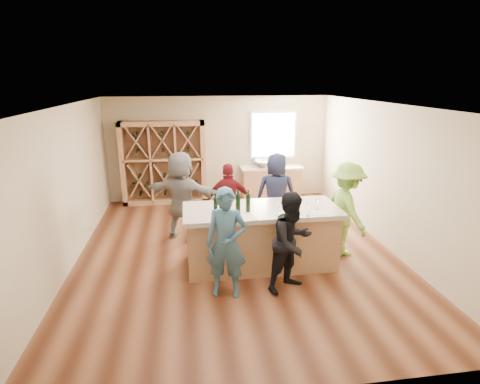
{
  "coord_description": "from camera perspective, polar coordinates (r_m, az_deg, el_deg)",
  "views": [
    {
      "loc": [
        -0.88,
        -6.62,
        3.26
      ],
      "look_at": [
        0.1,
        0.2,
        1.15
      ],
      "focal_mm": 28.0,
      "sensor_mm": 36.0,
      "label": 1
    }
  ],
  "objects": [
    {
      "name": "floor",
      "position": [
        7.45,
        -0.55,
        -9.34
      ],
      "size": [
        6.0,
        7.0,
        0.1
      ],
      "primitive_type": "cube",
      "color": "brown",
      "rests_on": "ground"
    },
    {
      "name": "ceiling",
      "position": [
        6.69,
        -0.62,
        13.51
      ],
      "size": [
        6.0,
        7.0,
        0.1
      ],
      "primitive_type": "cube",
      "color": "white",
      "rests_on": "ground"
    },
    {
      "name": "wall_back",
      "position": [
        10.38,
        -3.21,
        6.67
      ],
      "size": [
        6.0,
        0.1,
        2.8
      ],
      "primitive_type": "cube",
      "color": "tan",
      "rests_on": "ground"
    },
    {
      "name": "wall_front",
      "position": [
        3.7,
        6.97,
        -13.31
      ],
      "size": [
        6.0,
        0.1,
        2.8
      ],
      "primitive_type": "cube",
      "color": "tan",
      "rests_on": "ground"
    },
    {
      "name": "wall_left",
      "position": [
        7.21,
        -25.37,
        0.39
      ],
      "size": [
        0.1,
        7.0,
        2.8
      ],
      "primitive_type": "cube",
      "color": "tan",
      "rests_on": "ground"
    },
    {
      "name": "wall_right",
      "position": [
        7.92,
        21.87,
        2.2
      ],
      "size": [
        0.1,
        7.0,
        2.8
      ],
      "primitive_type": "cube",
      "color": "tan",
      "rests_on": "ground"
    },
    {
      "name": "window_frame",
      "position": [
        10.48,
        5.09,
        8.67
      ],
      "size": [
        1.3,
        0.06,
        1.3
      ],
      "primitive_type": "cube",
      "color": "white",
      "rests_on": "wall_back"
    },
    {
      "name": "window_pane",
      "position": [
        10.44,
        5.13,
        8.64
      ],
      "size": [
        1.18,
        0.01,
        1.18
      ],
      "primitive_type": "cube",
      "color": "white",
      "rests_on": "wall_back"
    },
    {
      "name": "wine_rack",
      "position": [
        10.14,
        -11.53,
        4.38
      ],
      "size": [
        2.2,
        0.45,
        2.2
      ],
      "primitive_type": "cube",
      "color": "#AA7951",
      "rests_on": "floor"
    },
    {
      "name": "back_counter_base",
      "position": [
        10.47,
        4.7,
        1.28
      ],
      "size": [
        1.6,
        0.58,
        0.86
      ],
      "primitive_type": "cube",
      "color": "#AA7951",
      "rests_on": "floor"
    },
    {
      "name": "back_counter_top",
      "position": [
        10.36,
        4.77,
        3.73
      ],
      "size": [
        1.7,
        0.62,
        0.06
      ],
      "primitive_type": "cube",
      "color": "#BFAF9C",
      "rests_on": "back_counter_base"
    },
    {
      "name": "sink",
      "position": [
        10.29,
        3.69,
        4.37
      ],
      "size": [
        0.54,
        0.54,
        0.19
      ],
      "primitive_type": "imported",
      "color": "silver",
      "rests_on": "back_counter_top"
    },
    {
      "name": "faucet",
      "position": [
        10.45,
        3.5,
        4.89
      ],
      "size": [
        0.02,
        0.02,
        0.3
      ],
      "primitive_type": "cylinder",
      "color": "silver",
      "rests_on": "back_counter_top"
    },
    {
      "name": "tasting_counter_base",
      "position": [
        6.75,
        3.21,
        -7.12
      ],
      "size": [
        2.6,
        1.0,
        1.0
      ],
      "primitive_type": "cube",
      "color": "#AA7951",
      "rests_on": "floor"
    },
    {
      "name": "tasting_counter_top",
      "position": [
        6.55,
        3.29,
        -2.81
      ],
      "size": [
        2.72,
        1.12,
        0.08
      ],
      "primitive_type": "cube",
      "color": "#BFAF9C",
      "rests_on": "tasting_counter_base"
    },
    {
      "name": "wine_bottle_a",
      "position": [
        6.22,
        -3.75,
        -2.17
      ],
      "size": [
        0.07,
        0.07,
        0.28
      ],
      "primitive_type": "cylinder",
      "rotation": [
        0.0,
        0.0,
        -0.08
      ],
      "color": "black",
      "rests_on": "tasting_counter_top"
    },
    {
      "name": "wine_bottle_b",
      "position": [
        6.11,
        -2.87,
        -2.53
      ],
      "size": [
        0.07,
        0.07,
        0.27
      ],
      "primitive_type": "cylinder",
      "rotation": [
        0.0,
        0.0,
        0.13
      ],
      "color": "black",
      "rests_on": "tasting_counter_top"
    },
    {
      "name": "wine_bottle_c",
      "position": [
        6.34,
        -1.76,
        -1.68
      ],
      "size": [
        0.09,
        0.09,
        0.3
      ],
      "primitive_type": "cylinder",
      "rotation": [
        0.0,
        0.0,
        0.33
      ],
      "color": "black",
      "rests_on": "tasting_counter_top"
    },
    {
      "name": "wine_bottle_d",
      "position": [
        6.23,
        -0.31,
        -1.86
      ],
      "size": [
        0.11,
        0.11,
        0.33
      ],
      "primitive_type": "cylinder",
      "rotation": [
        0.0,
        0.0,
        -0.4
      ],
      "color": "black",
      "rests_on": "tasting_counter_top"
    },
    {
      "name": "wine_bottle_e",
      "position": [
        6.33,
        1.24,
        -1.67
      ],
      "size": [
        0.08,
        0.08,
        0.31
      ],
      "primitive_type": "cylinder",
      "rotation": [
        0.0,
        0.0,
        0.08
      ],
      "color": "black",
      "rests_on": "tasting_counter_top"
    },
    {
      "name": "wine_glass_b",
      "position": [
        6.15,
        5.78,
        -2.91
      ],
      "size": [
        0.08,
        0.08,
        0.19
      ],
      "primitive_type": "cone",
      "rotation": [
        0.0,
        0.0,
        -0.2
      ],
      "color": "white",
      "rests_on": "tasting_counter_top"
    },
    {
      "name": "wine_glass_c",
      "position": [
        6.24,
        10.34,
        -2.77
      ],
      "size": [
        0.09,
        0.09,
        0.19
      ],
      "primitive_type": "cone",
      "rotation": [
        0.0,
        0.0,
        -0.2
      ],
      "color": "white",
      "rests_on": "tasting_counter_top"
    },
    {
      "name": "wine_glass_d",
      "position": [
        6.47,
        7.78,
        -2.08
      ],
      "size": [
        0.08,
        0.08,
        0.16
      ],
      "primitive_type": "cone",
      "rotation": [
        0.0,
        0.0,
        0.36
      ],
      "color": "white",
      "rests_on": "tasting_counter_top"
    },
    {
      "name": "wine_glass_e",
      "position": [
        6.54,
        11.73,
        -1.89
      ],
      "size": [
        0.08,
        0.08,
        0.2
      ],
      "primitive_type": "cone",
      "rotation": [
        0.0,
        0.0,
        0.1
      ],
      "color": "white",
      "rests_on": "tasting_counter_top"
    },
    {
      "name": "tasting_menu_a",
      "position": [
        6.1,
        1.22,
        -3.89
      ],
      "size": [
        0.28,
        0.35,
        0.0
      ],
      "primitive_type": "cube",
      "rotation": [
        0.0,
        0.0,
        0.13
      ],
      "color": "white",
      "rests_on": "tasting_counter_top"
    },
    {
      "name": "tasting_menu_b",
      "position": [
        6.24,
        6.68,
        -3.54
      ],
      "size": [
        0.31,
        0.36,
        0.0
      ],
      "primitive_type": "cube",
      "rotation": [
        0.0,
        0.0,
        -0.38
      ],
      "color": "white",
      "rests_on": "tasting_counter_top"
    },
    {
      "name": "tasting_menu_c",
      "position": [
        6.45,
        11.74,
        -3.08
      ],
      "size": [
        0.21,
        0.27,
        0.0
      ],
      "primitive_type": "cube",
      "rotation": [
        0.0,
        0.0,
        -0.05
      ],
      "color": "white",
      "rests_on": "tasting_counter_top"
    },
    {
      "name": "person_near_left",
      "position": [
        5.7,
        -2.09,
        -7.82
      ],
      "size": [
        0.72,
        0.59,
        1.73
      ],
      "primitive_type": "imported",
      "rotation": [
        0.0,
        0.0,
        -0.23
      ],
      "color": "#335972",
      "rests_on": "floor"
    },
    {
      "name": "person_near_right",
      "position": [
        5.93,
        7.94,
        -7.56
      ],
      "size": [
        0.9,
        0.77,
        1.62
      ],
      "primitive_type": "imported",
      "rotation": [
        0.0,
        0.0,
        0.52
      ],
      "color": "black",
      "rests_on": "floor"
    },
    {
      "name": "person_server",
      "position": [
        7.32,
        15.87,
        -2.52
      ],
      "size": [
        0.69,
        1.22,
        1.79
      ],
      "primitive_type": "imported",
      "rotation": [
        0.0,
        0.0,
        1.71
      ],
      "color": "#8CC64C",
      "rests_on": "floor"
    },
    {
      "name": "person_far_mid",
      "position": [
        7.79,
        -1.68,
        -1.4
      ],
      "size": [
        0.95,
        0.52,
        1.6
      ],
      "primitive_type": "imported",
      "rotation": [
        0.0,
        0.0,
        3.1
      ],
      "color": "#590F14",
      "rests_on": "floor"
    },
    {
      "name": "person_far_right",
      "position": [
        8.06,
        5.52,
        -0.24
      ],
      "size": [
        0.93,
        0.67,
        1.76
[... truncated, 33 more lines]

